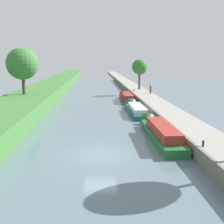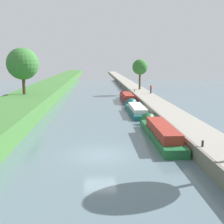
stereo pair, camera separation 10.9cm
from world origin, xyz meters
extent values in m
plane|color=slate|center=(0.00, 0.00, 0.00)|extent=(160.00, 160.00, 0.00)
cube|color=gray|center=(8.80, 0.00, 0.54)|extent=(3.49, 260.00, 1.09)
cube|color=#6B665B|center=(6.93, 0.00, 0.57)|extent=(0.25, 260.00, 1.14)
cube|color=#1E6033|center=(5.67, 3.84, 0.36)|extent=(1.94, 10.57, 0.73)
cube|color=maroon|center=(5.67, 3.31, 1.13)|extent=(1.59, 7.40, 0.79)
cone|color=#1E6033|center=(5.67, 9.71, 0.36)|extent=(1.84, 1.16, 1.84)
cube|color=#195B60|center=(5.36, 16.61, 0.29)|extent=(2.07, 9.76, 0.59)
cube|color=silver|center=(5.36, 16.12, 0.87)|extent=(1.70, 6.83, 0.56)
cone|color=#195B60|center=(5.36, 22.11, 0.29)|extent=(1.97, 1.24, 1.97)
cube|color=maroon|center=(5.42, 28.20, 0.35)|extent=(1.91, 9.38, 0.70)
cube|color=maroon|center=(5.42, 27.73, 1.05)|extent=(1.57, 6.57, 0.69)
cone|color=maroon|center=(5.42, 33.46, 0.35)|extent=(1.82, 1.15, 1.82)
cylinder|color=#4C3828|center=(9.11, 37.85, 2.98)|extent=(0.41, 0.41, 3.79)
sphere|color=#33702D|center=(9.11, 37.85, 5.76)|extent=(3.22, 3.22, 3.22)
cylinder|color=#4C3828|center=(-11.40, 23.54, 3.61)|extent=(0.49, 0.49, 3.36)
sphere|color=#387533|center=(-11.40, 23.54, 6.64)|extent=(4.89, 4.89, 4.89)
cylinder|color=#282D42|center=(10.00, 30.26, 1.50)|extent=(0.26, 0.26, 0.82)
cylinder|color=#B22D28|center=(10.00, 30.26, 2.22)|extent=(0.34, 0.34, 0.62)
sphere|color=tan|center=(10.00, 30.26, 2.64)|extent=(0.22, 0.22, 0.22)
cylinder|color=black|center=(7.36, -1.72, 1.31)|extent=(0.16, 0.16, 0.45)
cylinder|color=black|center=(7.36, 33.28, 1.31)|extent=(0.16, 0.16, 0.45)
camera|label=1|loc=(-0.42, -20.44, 7.23)|focal=44.51mm
camera|label=2|loc=(-0.31, -20.44, 7.23)|focal=44.51mm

